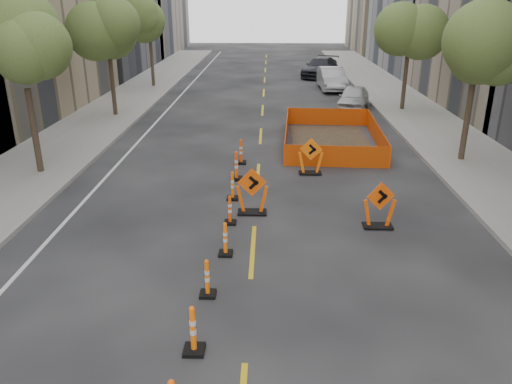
{
  "coord_description": "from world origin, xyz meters",
  "views": [
    {
      "loc": [
        0.41,
        -8.02,
        6.4
      ],
      "look_at": [
        0.05,
        5.53,
        1.1
      ],
      "focal_mm": 35.0,
      "sensor_mm": 36.0,
      "label": 1
    }
  ],
  "objects_px": {
    "chevron_sign_left": "(252,191)",
    "chevron_sign_right": "(380,205)",
    "channelizer_3": "(207,278)",
    "parked_car_near": "(353,98)",
    "chevron_sign_center": "(311,156)",
    "channelizer_4": "(225,239)",
    "channelizer_2": "(193,329)",
    "parked_car_far": "(320,67)",
    "channelizer_7": "(236,166)",
    "channelizer_5": "(230,210)",
    "parked_car_mid": "(332,79)",
    "channelizer_6": "(233,186)",
    "channelizer_8": "(241,151)"
  },
  "relations": [
    {
      "from": "channelizer_3",
      "to": "parked_car_far",
      "type": "distance_m",
      "value": 34.59
    },
    {
      "from": "chevron_sign_center",
      "to": "channelizer_7",
      "type": "bearing_deg",
      "value": -156.64
    },
    {
      "from": "channelizer_7",
      "to": "channelizer_3",
      "type": "bearing_deg",
      "value": -91.22
    },
    {
      "from": "channelizer_4",
      "to": "channelizer_5",
      "type": "bearing_deg",
      "value": 90.8
    },
    {
      "from": "channelizer_3",
      "to": "channelizer_8",
      "type": "distance_m",
      "value": 9.81
    },
    {
      "from": "channelizer_8",
      "to": "chevron_sign_left",
      "type": "bearing_deg",
      "value": -82.97
    },
    {
      "from": "chevron_sign_left",
      "to": "chevron_sign_right",
      "type": "height_order",
      "value": "chevron_sign_left"
    },
    {
      "from": "channelizer_5",
      "to": "chevron_sign_center",
      "type": "xyz_separation_m",
      "value": [
        2.76,
        4.64,
        0.26
      ]
    },
    {
      "from": "channelizer_5",
      "to": "parked_car_mid",
      "type": "distance_m",
      "value": 24.41
    },
    {
      "from": "channelizer_5",
      "to": "channelizer_3",
      "type": "bearing_deg",
      "value": -93.21
    },
    {
      "from": "channelizer_7",
      "to": "parked_car_near",
      "type": "distance_m",
      "value": 14.3
    },
    {
      "from": "chevron_sign_left",
      "to": "chevron_sign_right",
      "type": "xyz_separation_m",
      "value": [
        3.78,
        -0.92,
        -0.04
      ]
    },
    {
      "from": "channelizer_8",
      "to": "chevron_sign_center",
      "type": "xyz_separation_m",
      "value": [
        2.75,
        -1.24,
        0.2
      ]
    },
    {
      "from": "chevron_sign_left",
      "to": "channelizer_8",
      "type": "bearing_deg",
      "value": 91.84
    },
    {
      "from": "channelizer_2",
      "to": "parked_car_far",
      "type": "bearing_deg",
      "value": 80.92
    },
    {
      "from": "channelizer_4",
      "to": "channelizer_5",
      "type": "height_order",
      "value": "channelizer_4"
    },
    {
      "from": "channelizer_5",
      "to": "chevron_sign_left",
      "type": "xyz_separation_m",
      "value": [
        0.64,
        0.79,
        0.3
      ]
    },
    {
      "from": "channelizer_3",
      "to": "chevron_sign_center",
      "type": "distance_m",
      "value": 9.07
    },
    {
      "from": "parked_car_near",
      "to": "channelizer_7",
      "type": "bearing_deg",
      "value": -101.01
    },
    {
      "from": "channelizer_5",
      "to": "channelizer_7",
      "type": "distance_m",
      "value": 3.92
    },
    {
      "from": "channelizer_6",
      "to": "parked_car_mid",
      "type": "relative_size",
      "value": 0.2
    },
    {
      "from": "channelizer_6",
      "to": "channelizer_8",
      "type": "bearing_deg",
      "value": 88.92
    },
    {
      "from": "channelizer_3",
      "to": "chevron_sign_center",
      "type": "relative_size",
      "value": 0.65
    },
    {
      "from": "channelizer_4",
      "to": "chevron_sign_left",
      "type": "height_order",
      "value": "chevron_sign_left"
    },
    {
      "from": "chevron_sign_left",
      "to": "channelizer_4",
      "type": "bearing_deg",
      "value": -107.81
    },
    {
      "from": "channelizer_6",
      "to": "chevron_sign_right",
      "type": "height_order",
      "value": "chevron_sign_right"
    },
    {
      "from": "chevron_sign_right",
      "to": "channelizer_5",
      "type": "bearing_deg",
      "value": 165.54
    },
    {
      "from": "chevron_sign_center",
      "to": "parked_car_mid",
      "type": "height_order",
      "value": "parked_car_mid"
    },
    {
      "from": "chevron_sign_left",
      "to": "channelizer_2",
      "type": "bearing_deg",
      "value": -102.86
    },
    {
      "from": "channelizer_6",
      "to": "channelizer_7",
      "type": "distance_m",
      "value": 1.96
    },
    {
      "from": "channelizer_3",
      "to": "channelizer_7",
      "type": "height_order",
      "value": "channelizer_7"
    },
    {
      "from": "channelizer_4",
      "to": "parked_car_near",
      "type": "bearing_deg",
      "value": 71.56
    },
    {
      "from": "channelizer_5",
      "to": "parked_car_far",
      "type": "distance_m",
      "value": 30.69
    },
    {
      "from": "chevron_sign_center",
      "to": "parked_car_far",
      "type": "bearing_deg",
      "value": 92.92
    },
    {
      "from": "channelizer_2",
      "to": "channelizer_5",
      "type": "height_order",
      "value": "channelizer_2"
    },
    {
      "from": "channelizer_2",
      "to": "chevron_sign_right",
      "type": "distance_m",
      "value": 7.41
    },
    {
      "from": "channelizer_6",
      "to": "chevron_sign_center",
      "type": "bearing_deg",
      "value": 43.49
    },
    {
      "from": "channelizer_5",
      "to": "channelizer_6",
      "type": "xyz_separation_m",
      "value": [
        -0.06,
        1.96,
        0.04
      ]
    },
    {
      "from": "parked_car_near",
      "to": "parked_car_far",
      "type": "relative_size",
      "value": 0.75
    },
    {
      "from": "channelizer_4",
      "to": "channelizer_8",
      "type": "distance_m",
      "value": 7.84
    },
    {
      "from": "channelizer_2",
      "to": "parked_car_far",
      "type": "relative_size",
      "value": 0.19
    },
    {
      "from": "channelizer_2",
      "to": "parked_car_near",
      "type": "relative_size",
      "value": 0.25
    },
    {
      "from": "channelizer_3",
      "to": "parked_car_near",
      "type": "height_order",
      "value": "parked_car_near"
    },
    {
      "from": "parked_car_near",
      "to": "parked_car_far",
      "type": "xyz_separation_m",
      "value": [
        -0.76,
        13.44,
        0.09
      ]
    },
    {
      "from": "channelizer_8",
      "to": "parked_car_near",
      "type": "distance_m",
      "value": 12.54
    },
    {
      "from": "channelizer_8",
      "to": "channelizer_2",
      "type": "bearing_deg",
      "value": -91.31
    },
    {
      "from": "channelizer_2",
      "to": "chevron_sign_center",
      "type": "height_order",
      "value": "chevron_sign_center"
    },
    {
      "from": "channelizer_6",
      "to": "parked_car_near",
      "type": "relative_size",
      "value": 0.24
    },
    {
      "from": "parked_car_near",
      "to": "chevron_sign_left",
      "type": "bearing_deg",
      "value": -94.19
    },
    {
      "from": "channelizer_7",
      "to": "chevron_sign_left",
      "type": "height_order",
      "value": "chevron_sign_left"
    }
  ]
}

